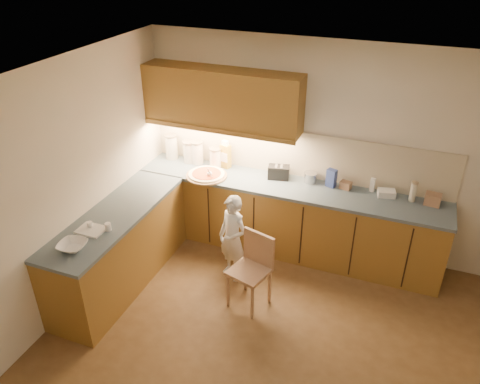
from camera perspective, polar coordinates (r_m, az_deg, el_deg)
The scene contains 24 objects.
room at distance 3.76m, azimuth 4.74°, elevation -1.61°, with size 4.54×4.50×2.62m.
l_counter at distance 5.66m, azimuth -0.99°, elevation -4.31°, with size 3.77×2.62×0.92m.
backsplash at distance 5.76m, azimuth 6.80°, elevation 4.65°, with size 3.75×0.02×0.58m, color beige.
upper_cabinets at distance 5.66m, azimuth -2.24°, elevation 11.31°, with size 1.95×0.36×0.73m.
pizza_on_board at distance 5.82m, azimuth -4.09°, elevation 2.10°, with size 0.51×0.51×0.21m.
child at distance 5.34m, azimuth -0.89°, elevation -5.68°, with size 0.39×0.26×1.07m, color white.
wooden_chair at distance 5.03m, azimuth 1.58°, elevation -8.89°, with size 0.47×0.47×0.85m.
mixing_bowl at distance 4.79m, azimuth -19.75°, elevation -6.21°, with size 0.27×0.27×0.07m, color white.
canister_a at distance 6.28m, azimuth -8.34°, elevation 5.50°, with size 0.17×0.17×0.34m.
canister_b at distance 6.16m, azimuth -6.20°, elevation 4.91°, with size 0.17×0.17×0.29m.
canister_c at distance 6.11m, azimuth -5.24°, elevation 4.84°, with size 0.16×0.16×0.31m.
canister_d at distance 6.01m, azimuth -3.00°, elevation 4.24°, with size 0.16×0.16×0.26m.
oil_jug at distance 5.97m, azimuth -1.78°, elevation 4.51°, with size 0.14×0.12×0.37m.
toaster at distance 5.75m, azimuth 4.73°, elevation 2.42°, with size 0.28×0.20×0.17m.
steel_pot at distance 5.72m, azimuth 8.58°, elevation 1.78°, with size 0.16×0.16×0.12m.
blue_box at distance 5.64m, azimuth 11.08°, elevation 1.67°, with size 0.11×0.08×0.22m, color #2E408A.
card_box_a at distance 5.66m, azimuth 12.75°, elevation 0.82°, with size 0.13×0.09×0.09m, color #A67B59.
white_bottle at distance 5.67m, azimuth 15.86°, elevation 0.84°, with size 0.05×0.05×0.16m, color silver.
flat_pack at distance 5.62m, azimuth 17.43°, elevation -0.14°, with size 0.19×0.14×0.08m, color silver.
tall_jar at distance 5.58m, azimuth 20.37°, elevation 0.05°, with size 0.08×0.08×0.24m.
card_box_b at distance 5.62m, azimuth 22.44°, elevation -0.83°, with size 0.17×0.13×0.13m, color #A77B5A.
dough_cloth at distance 5.01m, azimuth -17.67°, elevation -4.43°, with size 0.28×0.22×0.02m, color silver.
spice_jar_a at distance 5.05m, azimuth -17.82°, elevation -3.86°, with size 0.05×0.05×0.07m, color white.
spice_jar_b at distance 4.95m, azimuth -15.79°, elevation -4.11°, with size 0.06×0.06×0.08m, color white.
Camera 1 is at (0.87, -3.10, 3.61)m, focal length 35.00 mm.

